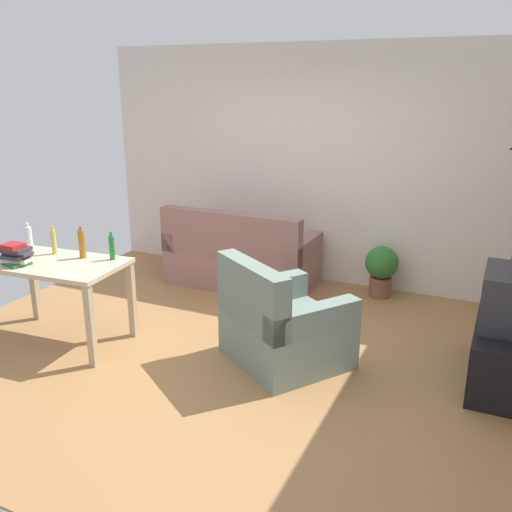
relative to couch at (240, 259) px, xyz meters
name	(u,v)px	position (x,y,z in m)	size (l,w,h in m)	color
ground_plane	(222,351)	(0.60, -1.59, -0.32)	(5.20, 4.40, 0.02)	#9E7042
wall_rear	(310,166)	(0.60, 0.61, 1.04)	(5.20, 0.10, 2.70)	silver
couch	(240,259)	(0.00, 0.00, 0.00)	(1.68, 0.84, 0.92)	#996B66
tv_stand	(502,353)	(2.85, -1.11, -0.07)	(0.44, 1.10, 0.48)	black
tv	(511,299)	(2.86, -1.11, 0.39)	(0.41, 0.60, 0.44)	#2D2D33
desk	(56,274)	(-0.82, -2.02, 0.34)	(1.25, 0.79, 0.76)	#C6B28E
potted_plant	(381,268)	(1.57, 0.31, 0.02)	(0.36, 0.36, 0.57)	brown
armchair	(281,326)	(1.15, -1.55, 0.01)	(1.22, 1.20, 0.92)	slate
bottle_clear	(29,239)	(-1.28, -1.86, 0.57)	(0.07, 0.07, 0.27)	silver
bottle_squat	(54,242)	(-1.00, -1.83, 0.57)	(0.05, 0.05, 0.27)	#BCB24C
bottle_amber	(82,244)	(-0.68, -1.82, 0.58)	(0.06, 0.06, 0.29)	#9E6019
bottle_green	(112,247)	(-0.40, -1.75, 0.56)	(0.05, 0.05, 0.26)	#1E722D
book_stack	(16,254)	(-1.07, -2.21, 0.54)	(0.29, 0.22, 0.19)	#236B33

